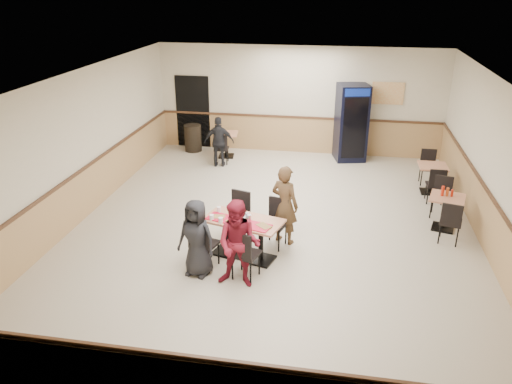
% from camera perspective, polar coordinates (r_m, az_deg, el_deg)
% --- Properties ---
extents(ground, '(10.00, 10.00, 0.00)m').
position_cam_1_polar(ground, '(10.08, 1.94, -4.26)').
color(ground, beige).
rests_on(ground, ground).
extents(room_shell, '(10.00, 10.00, 10.00)m').
position_cam_1_polar(room_shell, '(12.12, 12.05, 3.07)').
color(room_shell, silver).
rests_on(room_shell, ground).
extents(main_table, '(1.52, 1.03, 0.74)m').
position_cam_1_polar(main_table, '(8.90, -1.46, -4.60)').
color(main_table, black).
rests_on(main_table, ground).
extents(main_chairs, '(1.61, 1.89, 0.94)m').
position_cam_1_polar(main_chairs, '(8.93, -1.74, -4.67)').
color(main_chairs, black).
rests_on(main_chairs, ground).
extents(diner_woman_left, '(0.74, 0.56, 1.36)m').
position_cam_1_polar(diner_woman_left, '(8.37, -6.80, -5.25)').
color(diner_woman_left, black).
rests_on(diner_woman_left, ground).
extents(diner_woman_right, '(0.77, 0.62, 1.50)m').
position_cam_1_polar(diner_woman_right, '(7.99, -1.98, -6.01)').
color(diner_woman_right, maroon).
rests_on(diner_woman_right, ground).
extents(diner_man_opposite, '(0.66, 0.57, 1.53)m').
position_cam_1_polar(diner_man_opposite, '(9.30, 3.30, -1.47)').
color(diner_man_opposite, '#4F3822').
rests_on(diner_man_opposite, ground).
extents(lone_diner, '(0.83, 0.44, 1.34)m').
position_cam_1_polar(lone_diner, '(13.29, -4.23, 5.73)').
color(lone_diner, black).
rests_on(lone_diner, ground).
extents(tabletop_clutter, '(1.22, 0.73, 0.12)m').
position_cam_1_polar(tabletop_clutter, '(8.72, -2.16, -3.21)').
color(tabletop_clutter, red).
rests_on(tabletop_clutter, main_table).
extents(side_table_near, '(0.79, 0.79, 0.70)m').
position_cam_1_polar(side_table_near, '(10.59, 20.88, -1.68)').
color(side_table_near, black).
rests_on(side_table_near, ground).
extents(side_table_near_chair_south, '(0.50, 0.50, 0.88)m').
position_cam_1_polar(side_table_near_chair_south, '(10.10, 21.38, -3.10)').
color(side_table_near_chair_south, black).
rests_on(side_table_near_chair_south, ground).
extents(side_table_near_chair_north, '(0.50, 0.50, 0.88)m').
position_cam_1_polar(side_table_near_chair_north, '(11.10, 20.40, -0.60)').
color(side_table_near_chair_north, black).
rests_on(side_table_near_chair_north, ground).
extents(side_table_far, '(0.64, 0.64, 0.68)m').
position_cam_1_polar(side_table_far, '(12.30, 19.44, 1.90)').
color(side_table_far, black).
rests_on(side_table_far, ground).
extents(side_table_far_chair_south, '(0.40, 0.40, 0.86)m').
position_cam_1_polar(side_table_far_chair_south, '(11.80, 19.80, 0.85)').
color(side_table_far_chair_south, black).
rests_on(side_table_far_chair_south, ground).
extents(side_table_far_chair_north, '(0.40, 0.40, 0.86)m').
position_cam_1_polar(side_table_far_chair_north, '(12.81, 19.09, 2.68)').
color(side_table_far_chair_north, black).
rests_on(side_table_far_chair_north, ground).
extents(condiment_caddy, '(0.23, 0.06, 0.20)m').
position_cam_1_polar(condiment_caddy, '(10.51, 20.92, 0.03)').
color(condiment_caddy, red).
rests_on(condiment_caddy, side_table_near).
extents(back_table, '(0.71, 0.71, 0.69)m').
position_cam_1_polar(back_table, '(14.07, -3.45, 5.83)').
color(back_table, black).
rests_on(back_table, ground).
extents(back_table_chair_lone, '(0.45, 0.45, 0.87)m').
position_cam_1_polar(back_table_chair_lone, '(13.57, -3.97, 5.06)').
color(back_table_chair_lone, black).
rests_on(back_table_chair_lone, ground).
extents(pepsi_cooler, '(0.95, 0.95, 2.08)m').
position_cam_1_polar(pepsi_cooler, '(13.93, 10.83, 7.78)').
color(pepsi_cooler, black).
rests_on(pepsi_cooler, ground).
extents(trash_bin, '(0.49, 0.49, 0.77)m').
position_cam_1_polar(trash_bin, '(14.69, -7.22, 6.15)').
color(trash_bin, black).
rests_on(trash_bin, ground).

